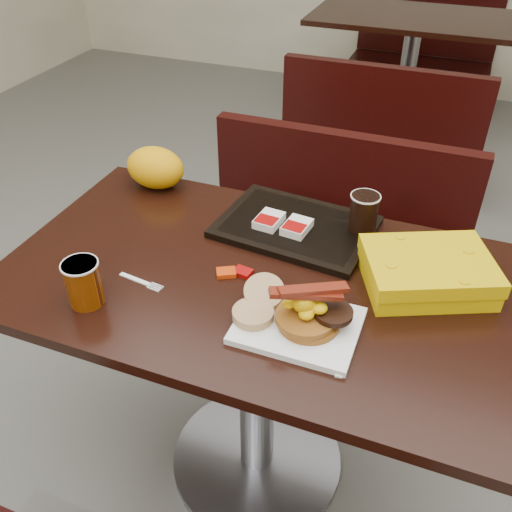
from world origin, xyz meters
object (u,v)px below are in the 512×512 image
at_px(bench_far_s, 385,124).
at_px(coffee_cup_near, 84,283).
at_px(clamshell, 427,272).
at_px(table_far, 406,79).
at_px(tray, 296,227).
at_px(coffee_cup_far, 364,212).
at_px(pancake_stack, 309,319).
at_px(platter, 298,326).
at_px(paper_bag, 155,168).
at_px(bench_far_n, 421,50).
at_px(hashbrown_sleeve_right, 297,227).
at_px(fork, 135,279).
at_px(table_near, 257,381).
at_px(bench_near_n, 325,247).
at_px(hashbrown_sleeve_left, 269,220).
at_px(knife, 344,344).

height_order(bench_far_s, coffee_cup_near, coffee_cup_near).
bearing_deg(clamshell, table_far, 74.36).
xyz_separation_m(tray, coffee_cup_far, (0.16, 0.04, 0.06)).
relative_size(pancake_stack, coffee_cup_near, 1.23).
height_order(bench_far_s, coffee_cup_far, coffee_cup_far).
bearing_deg(platter, paper_bag, 143.25).
xyz_separation_m(bench_far_n, tray, (0.03, -3.09, 0.40)).
xyz_separation_m(bench_far_n, hashbrown_sleeve_right, (0.04, -3.12, 0.42)).
bearing_deg(coffee_cup_far, fork, -140.24).
bearing_deg(clamshell, coffee_cup_far, 116.62).
bearing_deg(platter, coffee_cup_near, -169.31).
relative_size(coffee_cup_near, tray, 0.27).
height_order(table_far, pancake_stack, pancake_stack).
height_order(bench_far_n, pancake_stack, pancake_stack).
relative_size(tray, clamshell, 1.40).
height_order(table_near, fork, fork).
height_order(bench_far_n, clamshell, clamshell).
relative_size(bench_near_n, hashbrown_sleeve_left, 12.35).
relative_size(pancake_stack, paper_bag, 0.75).
bearing_deg(tray, table_near, -91.32).
relative_size(bench_near_n, pancake_stack, 7.71).
distance_m(table_far, coffee_cup_near, 2.87).
relative_size(bench_far_n, platter, 3.99).
height_order(bench_far_n, knife, knife).
height_order(bench_far_s, pancake_stack, pancake_stack).
distance_m(fork, hashbrown_sleeve_right, 0.42).
xyz_separation_m(hashbrown_sleeve_right, clamshell, (0.33, -0.08, 0.01)).
xyz_separation_m(bench_far_s, fork, (-0.26, -2.02, 0.39)).
bearing_deg(bench_far_n, knife, -85.95).
relative_size(coffee_cup_far, clamshell, 0.35).
relative_size(knife, clamshell, 0.65).
relative_size(table_near, hashbrown_sleeve_left, 14.82).
bearing_deg(hashbrown_sleeve_right, table_far, 97.86).
distance_m(pancake_stack, hashbrown_sleeve_right, 0.34).
bearing_deg(platter, bench_near_n, 99.60).
height_order(bench_near_n, hashbrown_sleeve_right, hashbrown_sleeve_right).
xyz_separation_m(pancake_stack, tray, (-0.14, 0.34, -0.02)).
xyz_separation_m(table_far, clamshell, (0.37, -2.49, 0.41)).
bearing_deg(bench_far_n, pancake_stack, -87.27).
height_order(table_far, bench_far_s, table_far).
bearing_deg(coffee_cup_far, coffee_cup_near, -136.67).
relative_size(bench_far_s, bench_far_n, 1.00).
distance_m(platter, hashbrown_sleeve_left, 0.37).
relative_size(hashbrown_sleeve_right, coffee_cup_far, 0.84).
relative_size(fork, knife, 0.65).
bearing_deg(coffee_cup_far, table_far, 94.62).
distance_m(table_far, platter, 2.77).
bearing_deg(bench_far_n, table_near, -90.00).
xyz_separation_m(platter, coffee_cup_near, (-0.46, -0.09, 0.05)).
height_order(platter, fork, platter).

